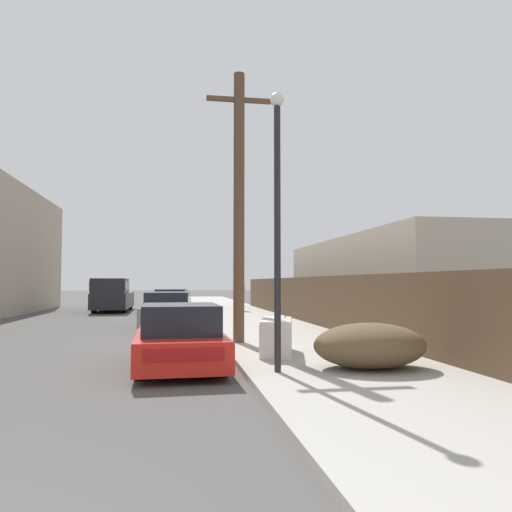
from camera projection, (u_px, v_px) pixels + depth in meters
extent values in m
cube|color=#ADA89E|center=(239.00, 314.00, 26.06)|extent=(4.20, 63.00, 0.12)
cube|color=silver|center=(277.00, 337.00, 11.19)|extent=(1.07, 1.87, 0.75)
cube|color=white|center=(277.00, 320.00, 11.21)|extent=(1.03, 1.79, 0.03)
cube|color=#333335|center=(285.00, 317.00, 11.74)|extent=(0.08, 0.20, 0.02)
cube|color=gray|center=(277.00, 318.00, 11.49)|extent=(0.69, 0.23, 0.01)
cube|color=gray|center=(276.00, 320.00, 10.95)|extent=(0.69, 0.23, 0.01)
cube|color=red|center=(179.00, 345.00, 10.24)|extent=(1.81, 4.18, 0.57)
cube|color=black|center=(180.00, 319.00, 9.90)|extent=(1.51, 2.02, 0.57)
cube|color=#B21414|center=(184.00, 355.00, 8.20)|extent=(1.33, 0.06, 0.20)
cylinder|color=black|center=(145.00, 343.00, 11.35)|extent=(0.22, 0.66, 0.66)
cylinder|color=black|center=(209.00, 342.00, 11.63)|extent=(0.22, 0.66, 0.66)
cylinder|color=black|center=(140.00, 361.00, 8.84)|extent=(0.22, 0.66, 0.66)
cylinder|color=black|center=(222.00, 358.00, 9.11)|extent=(0.22, 0.66, 0.66)
cube|color=gray|center=(168.00, 315.00, 19.24)|extent=(2.08, 4.45, 0.68)
cube|color=black|center=(168.00, 299.00, 19.10)|extent=(1.71, 2.52, 0.53)
cube|color=#B21414|center=(164.00, 315.00, 17.07)|extent=(1.43, 0.11, 0.24)
cylinder|color=black|center=(151.00, 317.00, 20.48)|extent=(0.24, 0.65, 0.64)
cylinder|color=black|center=(190.00, 316.00, 20.65)|extent=(0.24, 0.65, 0.64)
cylinder|color=black|center=(143.00, 322.00, 17.81)|extent=(0.24, 0.65, 0.64)
cylinder|color=black|center=(188.00, 321.00, 17.97)|extent=(0.24, 0.65, 0.64)
cube|color=silver|center=(172.00, 304.00, 28.11)|extent=(2.26, 4.55, 0.67)
cube|color=black|center=(172.00, 294.00, 27.97)|extent=(1.83, 2.59, 0.53)
cube|color=#B21414|center=(168.00, 304.00, 25.92)|extent=(1.47, 0.16, 0.23)
cylinder|color=black|center=(160.00, 306.00, 29.40)|extent=(0.26, 0.69, 0.68)
cylinder|color=black|center=(188.00, 306.00, 29.53)|extent=(0.26, 0.69, 0.68)
cylinder|color=black|center=(154.00, 308.00, 26.69)|extent=(0.26, 0.69, 0.68)
cylinder|color=black|center=(185.00, 308.00, 26.81)|extent=(0.26, 0.69, 0.68)
cube|color=#232328|center=(113.00, 300.00, 29.84)|extent=(1.99, 5.74, 0.88)
cube|color=#232328|center=(110.00, 286.00, 28.33)|extent=(1.87, 2.58, 0.86)
cube|color=black|center=(110.00, 286.00, 28.33)|extent=(1.91, 2.53, 0.47)
cylinder|color=black|center=(125.00, 305.00, 28.21)|extent=(0.26, 0.85, 0.85)
cylinder|color=black|center=(94.00, 306.00, 27.94)|extent=(0.26, 0.85, 0.85)
cylinder|color=black|center=(130.00, 303.00, 31.71)|extent=(0.26, 0.85, 0.85)
cylinder|color=black|center=(103.00, 303.00, 31.45)|extent=(0.26, 0.85, 0.85)
cylinder|color=brown|center=(239.00, 206.00, 13.55)|extent=(0.30, 0.30, 7.36)
cube|color=brown|center=(239.00, 100.00, 13.71)|extent=(1.80, 0.12, 0.12)
cylinder|color=#232326|center=(277.00, 237.00, 9.04)|extent=(0.12, 0.12, 4.84)
sphere|color=white|center=(277.00, 100.00, 9.17)|extent=(0.26, 0.26, 0.26)
ellipsoid|color=brown|center=(370.00, 345.00, 9.31)|extent=(2.14, 1.62, 0.84)
cube|color=brown|center=(315.00, 300.00, 19.08)|extent=(0.08, 32.03, 1.82)
cube|color=beige|center=(400.00, 281.00, 21.75)|extent=(6.00, 14.66, 3.60)
cylinder|color=#282D42|center=(242.00, 303.00, 28.16)|extent=(0.28, 0.28, 0.83)
cylinder|color=beige|center=(242.00, 290.00, 28.20)|extent=(0.34, 0.34, 0.66)
sphere|color=#DBB293|center=(242.00, 282.00, 28.23)|extent=(0.25, 0.25, 0.25)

